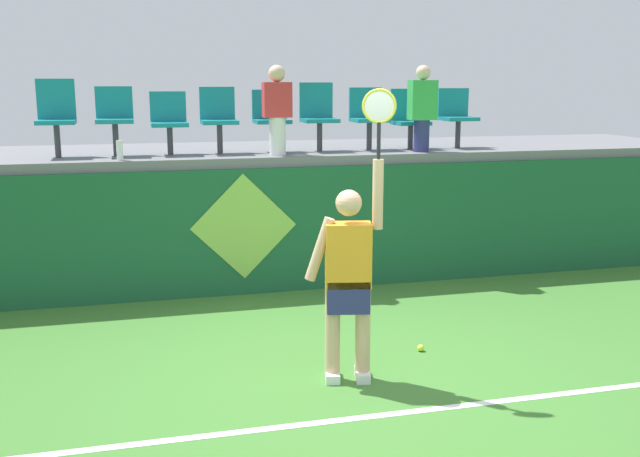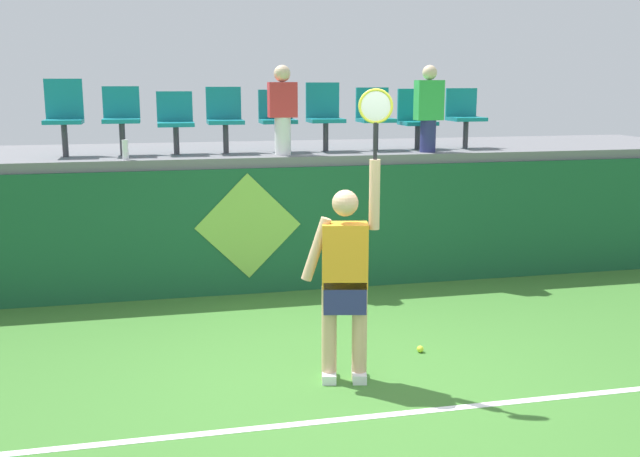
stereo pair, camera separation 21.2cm
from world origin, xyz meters
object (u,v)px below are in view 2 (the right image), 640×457
Objects in this scene: stadium_chair_1 at (121,116)px; stadium_chair_8 at (464,114)px; stadium_chair_2 at (175,119)px; stadium_chair_5 at (324,113)px; water_bottle at (125,150)px; tennis_ball at (420,349)px; stadium_chair_0 at (64,114)px; spectator_0 at (282,108)px; spectator_1 at (429,107)px; stadium_chair_4 at (277,117)px; stadium_chair_3 at (225,116)px; tennis_player at (345,275)px; stadium_chair_6 at (374,115)px; stadium_chair_7 at (416,117)px.

stadium_chair_1 reaches higher than stadium_chair_8.
stadium_chair_2 is 1.89m from stadium_chair_5.
water_bottle is 0.28× the size of stadium_chair_1.
stadium_chair_0 reaches higher than tennis_ball.
spectator_0 is 0.99× the size of spectator_1.
stadium_chair_4 is 2.55m from stadium_chair_8.
stadium_chair_8 is (4.47, 0.00, -0.03)m from stadium_chair_1.
water_bottle is 4.47m from stadium_chair_8.
stadium_chair_1 is at bearing 94.64° from water_bottle.
spectator_0 reaches higher than stadium_chair_3.
tennis_player is 4.51m from stadium_chair_8.
stadium_chair_2 is at bearing -179.74° from stadium_chair_5.
stadium_chair_4 is 0.97× the size of stadium_chair_6.
stadium_chair_4 is at bearing 17.08° from water_bottle.
stadium_chair_4 is (1.27, -0.00, 0.02)m from stadium_chair_2.
stadium_chair_3 is 0.94× the size of stadium_chair_5.
spectator_1 is (1.87, -0.45, 0.12)m from stadium_chair_4.
spectator_0 is at bearing -32.34° from stadium_chair_3.
stadium_chair_2 is 0.71× the size of spectator_0.
stadium_chair_7 is 1.92m from spectator_0.
tennis_player is at bearing -121.51° from spectator_1.
stadium_chair_5 reaches higher than stadium_chair_6.
spectator_0 reaches higher than stadium_chair_7.
spectator_1 is (1.25, -0.46, 0.08)m from stadium_chair_5.
spectator_1 is at bearing -146.46° from stadium_chair_8.
tennis_ball is 0.08× the size of stadium_chair_8.
stadium_chair_1 is 2.53m from stadium_chair_5.
stadium_chair_7 reaches higher than tennis_ball.
stadium_chair_5 reaches higher than water_bottle.
stadium_chair_6 is (1.29, 0.00, 0.01)m from stadium_chair_4.
stadium_chair_0 is 0.67m from stadium_chair_1.
stadium_chair_6 is (3.16, 0.58, 0.34)m from water_bottle.
stadium_chair_1 is (0.67, -0.01, -0.03)m from stadium_chair_0.
tennis_player is 2.70× the size of stadium_chair_0.
stadium_chair_4 is 0.90× the size of stadium_chair_5.
stadium_chair_8 is (4.42, 0.57, 0.34)m from water_bottle.
stadium_chair_4 is at bearing -179.97° from stadium_chair_8.
stadium_chair_1 is at bearing 179.97° from stadium_chair_2.
stadium_chair_1 reaches higher than water_bottle.
water_bottle is 0.21× the size of spectator_1.
stadium_chair_2 is 0.97× the size of stadium_chair_7.
stadium_chair_8 reaches higher than water_bottle.
spectator_1 is (1.02, 2.60, 2.17)m from tennis_ball.
water_bottle is 0.29× the size of stadium_chair_7.
tennis_player is 10.76× the size of water_bottle.
stadium_chair_2 is 0.70× the size of spectator_1.
tennis_ball is at bearing -98.17° from stadium_chair_6.
stadium_chair_6 is 0.58m from stadium_chair_7.
tennis_player is at bearing -110.30° from stadium_chair_6.
spectator_0 reaches higher than stadium_chair_1.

